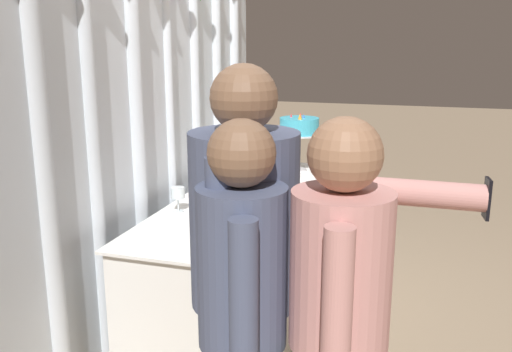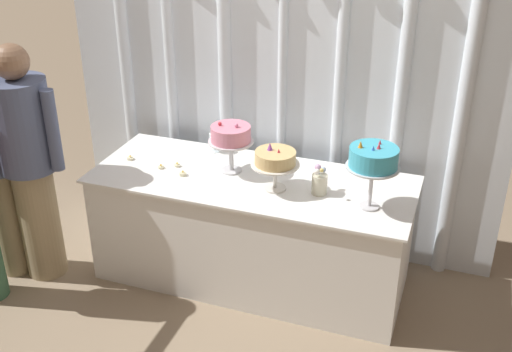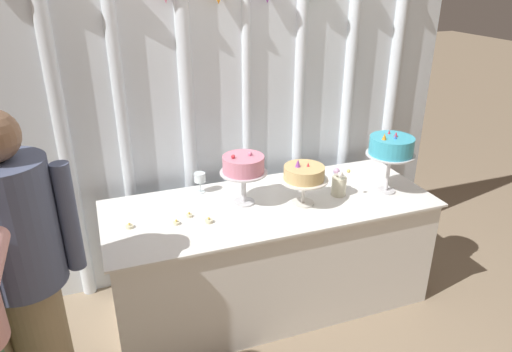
{
  "view_description": "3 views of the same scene",
  "coord_description": "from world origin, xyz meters",
  "px_view_note": "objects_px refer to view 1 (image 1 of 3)",
  "views": [
    {
      "loc": [
        -3.14,
        -0.91,
        1.74
      ],
      "look_at": [
        0.18,
        0.12,
        0.87
      ],
      "focal_mm": 39.22,
      "sensor_mm": 36.0,
      "label": 1
    },
    {
      "loc": [
        1.26,
        -3.34,
        2.67
      ],
      "look_at": [
        0.04,
        0.06,
        0.82
      ],
      "focal_mm": 44.16,
      "sensor_mm": 36.0,
      "label": 2
    },
    {
      "loc": [
        -1.01,
        -2.39,
        2.18
      ],
      "look_at": [
        -0.05,
        0.23,
        0.92
      ],
      "focal_mm": 32.79,
      "sensor_mm": 36.0,
      "label": 3
    }
  ],
  "objects_px": {
    "tealight_near_right": "(220,223)",
    "guest_man_dark_suit": "(243,328)",
    "cake_table": "(251,257)",
    "guest_man_pink_jacket": "(245,282)",
    "tealight_far_left": "(195,247)",
    "guest_girl_blue_dress": "(340,335)",
    "tealight_far_right": "(246,219)",
    "flower_vase": "(278,169)",
    "tealight_near_left": "(225,230)",
    "cake_display_center": "(273,160)",
    "cake_display_rightmost": "(299,128)",
    "wine_glass": "(178,194)",
    "cake_display_leftmost": "(233,162)"
  },
  "relations": [
    {
      "from": "cake_display_rightmost",
      "to": "guest_girl_blue_dress",
      "type": "height_order",
      "value": "guest_girl_blue_dress"
    },
    {
      "from": "cake_display_leftmost",
      "to": "cake_display_rightmost",
      "type": "xyz_separation_m",
      "value": [
        0.96,
        -0.17,
        0.06
      ]
    },
    {
      "from": "tealight_near_right",
      "to": "guest_man_dark_suit",
      "type": "bearing_deg",
      "value": -155.82
    },
    {
      "from": "cake_display_center",
      "to": "wine_glass",
      "type": "height_order",
      "value": "cake_display_center"
    },
    {
      "from": "cake_display_center",
      "to": "guest_man_pink_jacket",
      "type": "relative_size",
      "value": 0.19
    },
    {
      "from": "guest_man_dark_suit",
      "to": "cake_table",
      "type": "bearing_deg",
      "value": 16.83
    },
    {
      "from": "wine_glass",
      "to": "flower_vase",
      "type": "height_order",
      "value": "flower_vase"
    },
    {
      "from": "flower_vase",
      "to": "tealight_near_right",
      "type": "relative_size",
      "value": 5.09
    },
    {
      "from": "flower_vase",
      "to": "tealight_near_right",
      "type": "height_order",
      "value": "flower_vase"
    },
    {
      "from": "tealight_near_right",
      "to": "guest_man_dark_suit",
      "type": "xyz_separation_m",
      "value": [
        -1.09,
        -0.49,
        0.05
      ]
    },
    {
      "from": "cake_display_rightmost",
      "to": "tealight_far_left",
      "type": "height_order",
      "value": "cake_display_rightmost"
    },
    {
      "from": "tealight_far_right",
      "to": "guest_man_pink_jacket",
      "type": "height_order",
      "value": "guest_man_pink_jacket"
    },
    {
      "from": "tealight_near_left",
      "to": "guest_man_pink_jacket",
      "type": "relative_size",
      "value": 0.02
    },
    {
      "from": "tealight_near_right",
      "to": "guest_man_pink_jacket",
      "type": "distance_m",
      "value": 0.97
    },
    {
      "from": "cake_table",
      "to": "guest_man_pink_jacket",
      "type": "bearing_deg",
      "value": -163.13
    },
    {
      "from": "cake_table",
      "to": "guest_man_pink_jacket",
      "type": "height_order",
      "value": "guest_man_pink_jacket"
    },
    {
      "from": "cake_display_leftmost",
      "to": "cake_display_rightmost",
      "type": "distance_m",
      "value": 0.98
    },
    {
      "from": "cake_table",
      "to": "tealight_near_left",
      "type": "relative_size",
      "value": 51.47
    },
    {
      "from": "cake_display_center",
      "to": "tealight_near_left",
      "type": "bearing_deg",
      "value": 178.59
    },
    {
      "from": "cake_display_rightmost",
      "to": "wine_glass",
      "type": "xyz_separation_m",
      "value": [
        -1.18,
        0.42,
        -0.21
      ]
    },
    {
      "from": "tealight_far_right",
      "to": "guest_man_dark_suit",
      "type": "distance_m",
      "value": 1.24
    },
    {
      "from": "guest_man_pink_jacket",
      "to": "tealight_far_left",
      "type": "bearing_deg",
      "value": 38.91
    },
    {
      "from": "wine_glass",
      "to": "tealight_far_left",
      "type": "height_order",
      "value": "wine_glass"
    },
    {
      "from": "wine_glass",
      "to": "guest_girl_blue_dress",
      "type": "height_order",
      "value": "guest_girl_blue_dress"
    },
    {
      "from": "cake_display_rightmost",
      "to": "wine_glass",
      "type": "distance_m",
      "value": 1.28
    },
    {
      "from": "cake_display_rightmost",
      "to": "guest_man_pink_jacket",
      "type": "xyz_separation_m",
      "value": [
        -2.2,
        -0.31,
        -0.21
      ]
    },
    {
      "from": "tealight_near_right",
      "to": "tealight_far_left",
      "type": "bearing_deg",
      "value": -178.42
    },
    {
      "from": "flower_vase",
      "to": "cake_display_leftmost",
      "type": "bearing_deg",
      "value": 170.68
    },
    {
      "from": "cake_table",
      "to": "tealight_near_right",
      "type": "bearing_deg",
      "value": -179.67
    },
    {
      "from": "cake_display_center",
      "to": "tealight_near_right",
      "type": "bearing_deg",
      "value": 173.5
    },
    {
      "from": "tealight_far_left",
      "to": "flower_vase",
      "type": "bearing_deg",
      "value": -1.43
    },
    {
      "from": "cake_display_leftmost",
      "to": "guest_man_dark_suit",
      "type": "xyz_separation_m",
      "value": [
        -1.46,
        -0.55,
        -0.19
      ]
    },
    {
      "from": "tealight_near_right",
      "to": "tealight_far_right",
      "type": "height_order",
      "value": "tealight_far_right"
    },
    {
      "from": "cake_table",
      "to": "tealight_far_right",
      "type": "bearing_deg",
      "value": -165.62
    },
    {
      "from": "cake_table",
      "to": "guest_man_dark_suit",
      "type": "relative_size",
      "value": 1.41
    },
    {
      "from": "guest_man_dark_suit",
      "to": "guest_man_pink_jacket",
      "type": "bearing_deg",
      "value": 16.57
    },
    {
      "from": "cake_display_rightmost",
      "to": "guest_man_pink_jacket",
      "type": "relative_size",
      "value": 0.26
    },
    {
      "from": "cake_display_leftmost",
      "to": "tealight_far_left",
      "type": "relative_size",
      "value": 7.46
    },
    {
      "from": "guest_man_dark_suit",
      "to": "tealight_far_left",
      "type": "bearing_deg",
      "value": 33.23
    },
    {
      "from": "guest_girl_blue_dress",
      "to": "tealight_near_right",
      "type": "bearing_deg",
      "value": 36.93
    },
    {
      "from": "tealight_far_left",
      "to": "guest_girl_blue_dress",
      "type": "relative_size",
      "value": 0.03
    },
    {
      "from": "cake_table",
      "to": "tealight_far_right",
      "type": "relative_size",
      "value": 44.69
    },
    {
      "from": "cake_display_leftmost",
      "to": "guest_girl_blue_dress",
      "type": "relative_size",
      "value": 0.23
    },
    {
      "from": "cake_display_center",
      "to": "flower_vase",
      "type": "distance_m",
      "value": 0.31
    },
    {
      "from": "cake_display_center",
      "to": "tealight_far_left",
      "type": "height_order",
      "value": "cake_display_center"
    },
    {
      "from": "tealight_near_right",
      "to": "tealight_far_right",
      "type": "distance_m",
      "value": 0.15
    },
    {
      "from": "flower_vase",
      "to": "tealight_near_left",
      "type": "height_order",
      "value": "flower_vase"
    },
    {
      "from": "tealight_near_right",
      "to": "guest_man_pink_jacket",
      "type": "relative_size",
      "value": 0.02
    },
    {
      "from": "flower_vase",
      "to": "tealight_far_left",
      "type": "relative_size",
      "value": 4.42
    },
    {
      "from": "flower_vase",
      "to": "tealight_far_left",
      "type": "distance_m",
      "value": 1.36
    }
  ]
}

